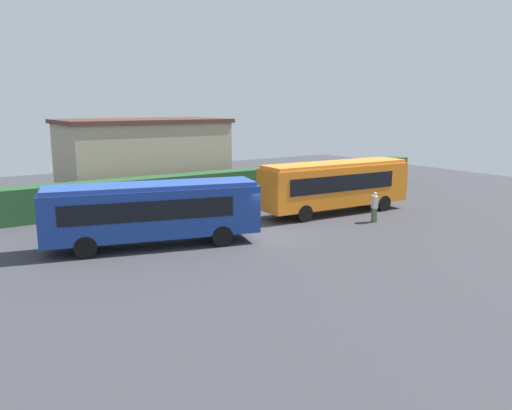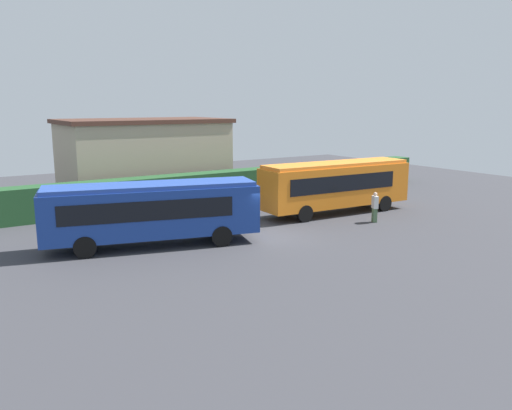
{
  "view_description": "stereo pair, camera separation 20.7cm",
  "coord_description": "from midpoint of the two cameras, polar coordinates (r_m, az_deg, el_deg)",
  "views": [
    {
      "loc": [
        -14.57,
        -21.09,
        6.73
      ],
      "look_at": [
        0.85,
        2.13,
        1.26
      ],
      "focal_mm": 36.25,
      "sensor_mm": 36.0,
      "label": 1
    },
    {
      "loc": [
        -14.39,
        -21.2,
        6.73
      ],
      "look_at": [
        0.85,
        2.13,
        1.26
      ],
      "focal_mm": 36.25,
      "sensor_mm": 36.0,
      "label": 2
    }
  ],
  "objects": [
    {
      "name": "ground_plane",
      "position": [
        26.5,
        0.8,
        -3.61
      ],
      "size": [
        64.0,
        64.0,
        0.0
      ],
      "primitive_type": "plane",
      "color": "#38383D"
    },
    {
      "name": "bus_blue",
      "position": [
        25.05,
        -11.58,
        -0.56
      ],
      "size": [
        10.35,
        4.94,
        3.03
      ],
      "rotation": [
        0.0,
        0.0,
        -0.26
      ],
      "color": "navy",
      "rests_on": "ground_plane"
    },
    {
      "name": "bus_orange",
      "position": [
        32.44,
        8.58,
        2.31
      ],
      "size": [
        10.22,
        2.89,
        3.2
      ],
      "rotation": [
        0.0,
        0.0,
        -0.05
      ],
      "color": "orange",
      "rests_on": "ground_plane"
    },
    {
      "name": "person_left",
      "position": [
        28.66,
        -14.94,
        -0.94
      ],
      "size": [
        0.42,
        0.48,
        1.76
      ],
      "rotation": [
        0.0,
        0.0,
        3.63
      ],
      "color": "maroon",
      "rests_on": "ground_plane"
    },
    {
      "name": "person_center",
      "position": [
        27.34,
        -13.22,
        -1.39
      ],
      "size": [
        0.39,
        0.5,
        1.81
      ],
      "rotation": [
        0.0,
        0.0,
        0.34
      ],
      "color": "#4C6B47",
      "rests_on": "ground_plane"
    },
    {
      "name": "person_right",
      "position": [
        30.53,
        12.75,
        -0.14
      ],
      "size": [
        0.44,
        0.54,
        1.76
      ],
      "rotation": [
        0.0,
        0.0,
        5.83
      ],
      "color": "#4C6B47",
      "rests_on": "ground_plane"
    },
    {
      "name": "hedge_row",
      "position": [
        35.16,
        -8.8,
        1.64
      ],
      "size": [
        44.0,
        1.56,
        2.06
      ],
      "primitive_type": "cube",
      "color": "#234D28",
      "rests_on": "ground_plane"
    },
    {
      "name": "depot_building",
      "position": [
        39.3,
        -12.53,
        5.16
      ],
      "size": [
        11.82,
        6.95,
        5.65
      ],
      "color": "tan",
      "rests_on": "ground_plane"
    },
    {
      "name": "traffic_cone",
      "position": [
        38.86,
        9.44,
        1.43
      ],
      "size": [
        0.36,
        0.36,
        0.6
      ],
      "primitive_type": "cone",
      "color": "orange",
      "rests_on": "ground_plane"
    }
  ]
}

